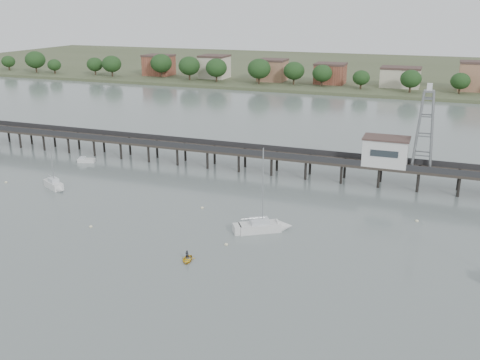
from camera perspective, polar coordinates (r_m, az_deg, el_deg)
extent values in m
plane|color=slate|center=(60.94, -17.13, -15.04)|extent=(500.00, 500.00, 0.00)
cube|color=#2D2823|center=(108.64, 1.93, 2.82)|extent=(150.00, 5.00, 0.50)
cube|color=#333335|center=(106.24, 1.52, 2.92)|extent=(150.00, 0.12, 1.10)
cube|color=#333335|center=(110.63, 2.34, 3.53)|extent=(150.00, 0.12, 1.10)
cylinder|color=black|center=(107.45, 1.60, 1.57)|extent=(0.50, 0.50, 4.40)
cylinder|color=black|center=(110.91, 2.24, 2.10)|extent=(0.50, 0.50, 4.40)
cube|color=silver|center=(103.04, 15.26, 2.91)|extent=(8.00, 5.00, 5.00)
cube|color=#4C3833|center=(102.40, 15.38, 4.34)|extent=(8.40, 5.40, 0.30)
cube|color=slate|center=(100.39, 19.54, 8.93)|extent=(1.80, 1.80, 0.30)
cube|color=silver|center=(100.29, 19.59, 9.35)|extent=(0.90, 0.90, 1.20)
cube|color=silver|center=(80.92, 2.09, -5.18)|extent=(6.56, 5.37, 1.65)
cone|color=silver|center=(81.88, 4.75, -4.94)|extent=(3.49, 3.43, 2.42)
cube|color=silver|center=(80.46, 2.10, -4.41)|extent=(3.38, 3.12, 0.75)
cylinder|color=#A5A8AA|center=(78.61, 2.45, -0.69)|extent=(0.18, 0.18, 11.68)
cylinder|color=#A5A8AA|center=(80.03, 1.38, -4.10)|extent=(3.14, 2.04, 0.12)
cube|color=silver|center=(105.14, -19.22, -0.61)|extent=(4.79, 3.58, 1.65)
cone|color=silver|center=(102.69, -18.57, -0.98)|extent=(2.46, 2.40, 1.74)
cube|color=silver|center=(104.79, -19.28, 0.00)|extent=(2.41, 2.14, 0.75)
cylinder|color=#A5A8AA|center=(103.44, -19.43, 1.99)|extent=(0.18, 0.18, 8.41)
cylinder|color=#A5A8AA|center=(105.29, -19.48, 0.38)|extent=(2.39, 1.29, 0.12)
cube|color=silver|center=(120.49, -16.05, 1.98)|extent=(3.87, 2.53, 1.00)
cube|color=silver|center=(120.58, -16.44, 2.26)|extent=(1.51, 1.51, 0.60)
imported|color=yellow|center=(72.56, -5.65, -8.57)|extent=(1.92, 0.97, 2.59)
imported|color=black|center=(72.56, -5.65, -8.57)|extent=(0.72, 1.35, 0.31)
ellipsoid|color=beige|center=(85.63, -15.63, -4.81)|extent=(0.56, 0.56, 0.39)
ellipsoid|color=beige|center=(76.67, -1.48, -6.88)|extent=(0.56, 0.56, 0.39)
ellipsoid|color=beige|center=(90.12, -4.05, -2.97)|extent=(0.56, 0.56, 0.39)
ellipsoid|color=beige|center=(89.10, 18.35, -4.16)|extent=(0.56, 0.56, 0.39)
ellipsoid|color=beige|center=(112.09, -23.69, -0.22)|extent=(0.56, 0.56, 0.39)
cube|color=#475133|center=(288.06, 14.02, 11.32)|extent=(500.00, 170.00, 1.40)
cube|color=brown|center=(255.60, -8.65, 12.01)|extent=(13.00, 10.50, 9.00)
cube|color=brown|center=(243.35, -2.74, 11.88)|extent=(13.00, 10.50, 9.00)
cube|color=brown|center=(234.11, 3.48, 11.62)|extent=(13.00, 10.50, 9.00)
cube|color=brown|center=(228.08, 9.61, 11.22)|extent=(13.00, 10.50, 9.00)
cube|color=brown|center=(224.47, 16.75, 10.61)|extent=(13.00, 10.50, 9.00)
cube|color=brown|center=(224.26, 23.71, 9.85)|extent=(13.00, 10.50, 9.00)
ellipsoid|color=#1B3716|center=(261.57, -15.84, 11.74)|extent=(8.00, 8.00, 6.80)
ellipsoid|color=#1B3716|center=(214.59, 11.63, 10.76)|extent=(8.00, 8.00, 6.80)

